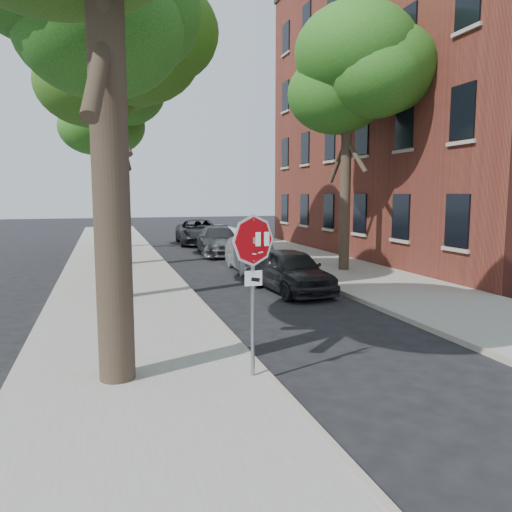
{
  "coord_description": "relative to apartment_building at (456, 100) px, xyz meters",
  "views": [
    {
      "loc": [
        -2.93,
        -7.46,
        3.04
      ],
      "look_at": [
        -0.6,
        0.14,
        2.05
      ],
      "focal_mm": 35.0,
      "sensor_mm": 36.0,
      "label": 1
    }
  ],
  "objects": [
    {
      "name": "curb_left",
      "position": [
        -14.45,
        -2.0,
        -7.59
      ],
      "size": [
        0.12,
        55.0,
        0.13
      ],
      "primitive_type": "cube",
      "color": "#9E9384",
      "rests_on": "ground"
    },
    {
      "name": "stop_sign",
      "position": [
        -14.7,
        -14.03,
        -5.71
      ],
      "size": [
        0.76,
        0.34,
        2.61
      ],
      "color": "gray",
      "rests_on": "sidewalk_left"
    },
    {
      "name": "tree_far",
      "position": [
        -16.72,
        7.11,
        -0.44
      ],
      "size": [
        5.29,
        4.91,
        9.33
      ],
      "color": "black",
      "rests_on": "sidewalk_left"
    },
    {
      "name": "car_a",
      "position": [
        -11.4,
        -7.09,
        -6.97
      ],
      "size": [
        1.85,
        4.09,
        1.36
      ],
      "primitive_type": "imported",
      "rotation": [
        0.0,
        0.0,
        0.06
      ],
      "color": "black",
      "rests_on": "ground"
    },
    {
      "name": "car_d",
      "position": [
        -11.4,
        8.57,
        -6.9
      ],
      "size": [
        2.87,
        5.6,
        1.51
      ],
      "primitive_type": "imported",
      "rotation": [
        0.0,
        0.0,
        -0.07
      ],
      "color": "black",
      "rests_on": "ground"
    },
    {
      "name": "tree_mid_b",
      "position": [
        -16.42,
        0.12,
        0.34
      ],
      "size": [
        5.88,
        5.46,
        10.36
      ],
      "color": "black",
      "rests_on": "sidewalk_left"
    },
    {
      "name": "apartment_building",
      "position": [
        0.0,
        0.0,
        0.0
      ],
      "size": [
        12.2,
        20.2,
        15.3
      ],
      "color": "maroon",
      "rests_on": "ground"
    },
    {
      "name": "sidewalk_left",
      "position": [
        -16.5,
        -2.0,
        -7.59
      ],
      "size": [
        4.0,
        55.0,
        0.12
      ],
      "primitive_type": "cube",
      "color": "gray",
      "rests_on": "ground"
    },
    {
      "name": "car_b",
      "position": [
        -11.4,
        -2.77,
        -6.99
      ],
      "size": [
        1.6,
        4.09,
        1.33
      ],
      "primitive_type": "imported",
      "rotation": [
        0.0,
        0.0,
        -0.05
      ],
      "color": "#94959B",
      "rests_on": "ground"
    },
    {
      "name": "curb_right",
      "position": [
        -10.05,
        -2.0,
        -7.59
      ],
      "size": [
        0.12,
        55.0,
        0.13
      ],
      "primitive_type": "cube",
      "color": "#9E9384",
      "rests_on": "ground"
    },
    {
      "name": "ground",
      "position": [
        -14.0,
        -14.0,
        -7.65
      ],
      "size": [
        120.0,
        120.0,
        0.0
      ],
      "primitive_type": "plane",
      "color": "black",
      "rests_on": "ground"
    },
    {
      "name": "tree_mid_a",
      "position": [
        -16.62,
        -6.88,
        -0.05
      ],
      "size": [
        5.59,
        5.19,
        9.84
      ],
      "color": "black",
      "rests_on": "sidewalk_left"
    },
    {
      "name": "car_c",
      "position": [
        -11.4,
        3.13,
        -6.95
      ],
      "size": [
        2.39,
        4.99,
        1.4
      ],
      "primitive_type": "imported",
      "rotation": [
        0.0,
        0.0,
        -0.09
      ],
      "color": "#545459",
      "rests_on": "ground"
    },
    {
      "name": "tree_right",
      "position": [
        -8.02,
        -3.89,
        -0.44
      ],
      "size": [
        5.29,
        4.91,
        9.33
      ],
      "color": "black",
      "rests_on": "sidewalk_right"
    },
    {
      "name": "sidewalk_right",
      "position": [
        -8.0,
        -2.0,
        -7.59
      ],
      "size": [
        4.0,
        55.0,
        0.12
      ],
      "primitive_type": "cube",
      "color": "gray",
      "rests_on": "ground"
    }
  ]
}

